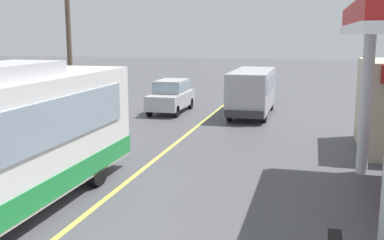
{
  "coord_description": "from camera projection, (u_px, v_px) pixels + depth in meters",
  "views": [
    {
      "loc": [
        5.23,
        -4.55,
        4.36
      ],
      "look_at": [
        1.5,
        10.0,
        1.6
      ],
      "focal_mm": 43.79,
      "sensor_mm": 36.0,
      "label": 1
    }
  ],
  "objects": [
    {
      "name": "ground",
      "position": [
        211.0,
        115.0,
        25.45
      ],
      "size": [
        120.0,
        120.0,
        0.0
      ],
      "primitive_type": "plane",
      "color": "#4C4C51"
    },
    {
      "name": "car_trailing_behind_bus",
      "position": [
        171.0,
        94.0,
        26.4
      ],
      "size": [
        1.7,
        4.2,
        1.82
      ],
      "color": "#B2B2B7",
      "rests_on": "ground"
    },
    {
      "name": "utility_pole_roadside",
      "position": [
        69.0,
        44.0,
        22.34
      ],
      "size": [
        1.8,
        0.24,
        7.43
      ],
      "color": "brown",
      "rests_on": "ground"
    },
    {
      "name": "lane_divider_stripe",
      "position": [
        187.0,
        134.0,
        20.69
      ],
      "size": [
        0.16,
        50.0,
        0.01
      ],
      "primitive_type": "cube",
      "color": "#D8CC4C",
      "rests_on": "ground"
    },
    {
      "name": "minibus_opposing_lane",
      "position": [
        252.0,
        88.0,
        25.31
      ],
      "size": [
        2.04,
        6.13,
        2.44
      ],
      "color": "#A5A5AD",
      "rests_on": "ground"
    }
  ]
}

